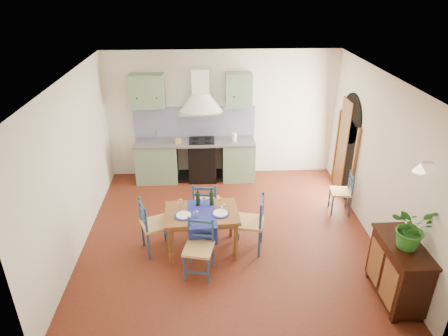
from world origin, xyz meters
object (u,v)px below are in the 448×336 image
at_px(dining_table, 202,216).
at_px(sideboard, 398,269).
at_px(chair_near, 199,248).
at_px(potted_plant, 411,228).

bearing_deg(dining_table, sideboard, -24.53).
distance_m(dining_table, sideboard, 2.99).
xyz_separation_m(dining_table, chair_near, (-0.05, -0.57, -0.19)).
xyz_separation_m(dining_table, potted_plant, (2.73, -1.28, 0.57)).
distance_m(dining_table, chair_near, 0.61).
bearing_deg(chair_near, potted_plant, -14.25).
bearing_deg(sideboard, chair_near, 166.51).
relative_size(sideboard, potted_plant, 1.76).
bearing_deg(dining_table, potted_plant, -25.16).
distance_m(sideboard, potted_plant, 0.73).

